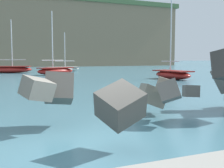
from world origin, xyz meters
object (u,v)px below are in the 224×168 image
at_px(boat_near_left, 55,71).
at_px(mooring_buoy_middle, 39,80).
at_px(boat_mid_left, 9,69).
at_px(boat_near_right, 63,69).
at_px(boat_near_centre, 172,74).

height_order(boat_near_left, mooring_buoy_middle, boat_near_left).
bearing_deg(boat_near_left, boat_mid_left, 126.47).
bearing_deg(mooring_buoy_middle, boat_near_right, 71.90).
height_order(boat_near_right, mooring_buoy_middle, boat_near_right).
xyz_separation_m(boat_near_left, boat_near_centre, (9.15, -11.58, -0.03)).
bearing_deg(mooring_buoy_middle, boat_near_centre, -5.61).
distance_m(boat_near_left, mooring_buoy_middle, 10.88).
relative_size(boat_near_centre, boat_mid_left, 1.07).
xyz_separation_m(boat_near_centre, mooring_buoy_middle, (-12.52, 1.23, -0.29)).
distance_m(boat_near_left, boat_near_centre, 14.75).
relative_size(boat_near_right, boat_mid_left, 0.81).
bearing_deg(boat_near_left, boat_near_right, 71.82).
bearing_deg(boat_near_centre, boat_mid_left, 127.64).
relative_size(boat_near_left, boat_mid_left, 1.04).
bearing_deg(boat_mid_left, boat_near_centre, -52.36).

